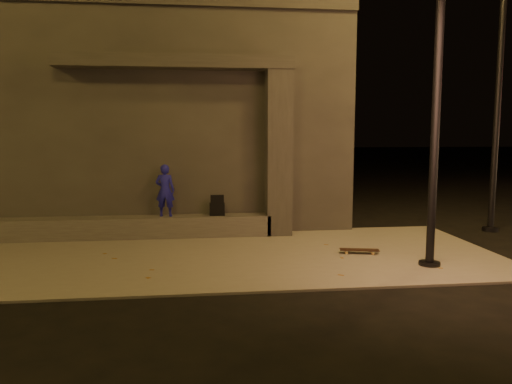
{
  "coord_description": "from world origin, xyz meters",
  "views": [
    {
      "loc": [
        -0.1,
        -7.11,
        2.35
      ],
      "look_at": [
        0.99,
        2.0,
        1.21
      ],
      "focal_mm": 35.0,
      "sensor_mm": 36.0,
      "label": 1
    }
  ],
  "objects": [
    {
      "name": "ground",
      "position": [
        0.0,
        0.0,
        0.0
      ],
      "size": [
        120.0,
        120.0,
        0.0
      ],
      "primitive_type": "plane",
      "color": "black",
      "rests_on": "ground"
    },
    {
      "name": "column",
      "position": [
        1.7,
        3.75,
        1.84
      ],
      "size": [
        0.55,
        0.55,
        3.6
      ],
      "primitive_type": "cube",
      "color": "#383533",
      "rests_on": "sidewalk"
    },
    {
      "name": "street_lamp_2",
      "position": [
        6.73,
        3.64,
        3.87
      ],
      "size": [
        0.36,
        0.36,
        6.8
      ],
      "color": "black",
      "rests_on": "ground"
    },
    {
      "name": "skateboard",
      "position": [
        2.93,
        1.77,
        0.11
      ],
      "size": [
        0.75,
        0.34,
        0.08
      ],
      "rotation": [
        0.0,
        0.0,
        -0.22
      ],
      "color": "black",
      "rests_on": "sidewalk"
    },
    {
      "name": "ledge",
      "position": [
        -1.5,
        3.75,
        0.27
      ],
      "size": [
        6.0,
        0.55,
        0.45
      ],
      "primitive_type": "cube",
      "color": "#4C4A44",
      "rests_on": "sidewalk"
    },
    {
      "name": "sidewalk",
      "position": [
        0.0,
        2.0,
        0.02
      ],
      "size": [
        11.0,
        4.4,
        0.04
      ],
      "primitive_type": "cube",
      "color": "slate",
      "rests_on": "ground"
    },
    {
      "name": "building",
      "position": [
        -1.0,
        6.49,
        2.61
      ],
      "size": [
        9.0,
        5.1,
        5.22
      ],
      "color": "#383533",
      "rests_on": "ground"
    },
    {
      "name": "backpack",
      "position": [
        0.34,
        3.75,
        0.65
      ],
      "size": [
        0.33,
        0.22,
        0.46
      ],
      "rotation": [
        0.0,
        0.0,
        -0.02
      ],
      "color": "black",
      "rests_on": "ledge"
    },
    {
      "name": "skateboarder",
      "position": [
        -0.78,
        3.75,
        1.06
      ],
      "size": [
        0.45,
        0.33,
        1.14
      ],
      "primitive_type": "imported",
      "rotation": [
        0.0,
        0.0,
        3.0
      ],
      "color": "#1918A1",
      "rests_on": "ledge"
    },
    {
      "name": "canopy",
      "position": [
        -0.5,
        3.8,
        3.78
      ],
      "size": [
        5.0,
        0.7,
        0.28
      ],
      "primitive_type": "cube",
      "color": "#383533",
      "rests_on": "column"
    },
    {
      "name": "street_lamp_0",
      "position": [
        3.87,
        0.84,
        4.1
      ],
      "size": [
        0.36,
        0.36,
        7.23
      ],
      "color": "black",
      "rests_on": "ground"
    }
  ]
}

